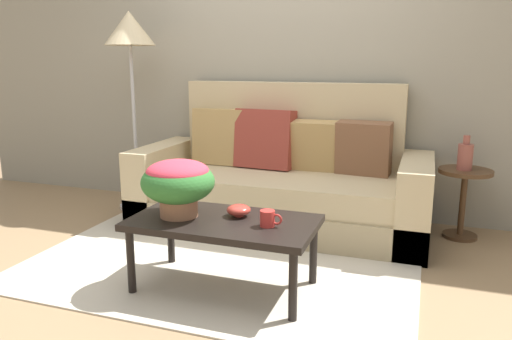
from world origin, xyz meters
name	(u,v)px	position (x,y,z in m)	size (l,w,h in m)	color
ground_plane	(226,259)	(0.00, 0.00, 0.00)	(14.00, 14.00, 0.00)	#997A56
wall_back	(283,50)	(0.00, 1.30, 1.38)	(6.40, 0.12, 2.75)	gray
area_rug	(225,259)	(0.00, -0.02, 0.01)	(2.46, 1.78, 0.01)	beige
couch	(281,182)	(0.14, 0.83, 0.34)	(2.26, 0.91, 1.12)	tan
coffee_table	(224,227)	(0.16, -0.40, 0.38)	(1.04, 0.56, 0.42)	black
side_table	(464,191)	(1.49, 0.96, 0.36)	(0.38, 0.38, 0.52)	#4C331E
floor_lamp	(130,42)	(-1.20, 0.84, 1.45)	(0.43, 0.43, 1.69)	#B2B2B7
potted_plant	(178,181)	(-0.11, -0.43, 0.63)	(0.42, 0.42, 0.33)	#A36B4C
coffee_mug	(268,218)	(0.43, -0.43, 0.47)	(0.12, 0.08, 0.09)	red
snack_bowl	(239,210)	(0.22, -0.32, 0.46)	(0.14, 0.14, 0.07)	#B2382D
table_vase	(465,156)	(1.47, 0.94, 0.62)	(0.11, 0.11, 0.25)	#934C42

